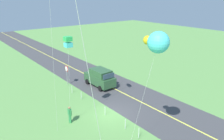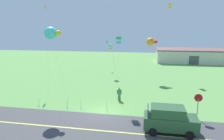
{
  "view_description": "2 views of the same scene",
  "coord_description": "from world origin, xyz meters",
  "px_view_note": "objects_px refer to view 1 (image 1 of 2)",
  "views": [
    {
      "loc": [
        -14.87,
        11.88,
        11.01
      ],
      "look_at": [
        -0.55,
        0.49,
        4.77
      ],
      "focal_mm": 35.53,
      "sensor_mm": 36.0,
      "label": 1
    },
    {
      "loc": [
        4.49,
        -19.53,
        8.48
      ],
      "look_at": [
        0.59,
        2.23,
        4.13
      ],
      "focal_mm": 32.17,
      "sensor_mm": 36.0,
      "label": 2
    }
  ],
  "objects_px": {
    "kite_red_low": "(68,42)",
    "kite_orange_near": "(158,42)",
    "stop_sign": "(67,71)",
    "car_suv_foreground": "(100,77)",
    "person_adult_near": "(70,114)"
  },
  "relations": [
    {
      "from": "car_suv_foreground",
      "to": "kite_red_low",
      "type": "relative_size",
      "value": 0.56
    },
    {
      "from": "kite_red_low",
      "to": "kite_orange_near",
      "type": "xyz_separation_m",
      "value": [
        -7.12,
        -2.51,
        0.82
      ]
    },
    {
      "from": "stop_sign",
      "to": "kite_red_low",
      "type": "height_order",
      "value": "kite_red_low"
    },
    {
      "from": "car_suv_foreground",
      "to": "stop_sign",
      "type": "xyz_separation_m",
      "value": [
        2.93,
        3.06,
        0.65
      ]
    },
    {
      "from": "stop_sign",
      "to": "car_suv_foreground",
      "type": "bearing_deg",
      "value": -133.8
    },
    {
      "from": "car_suv_foreground",
      "to": "kite_orange_near",
      "type": "xyz_separation_m",
      "value": [
        -12.46,
        4.34,
        7.05
      ]
    },
    {
      "from": "stop_sign",
      "to": "person_adult_near",
      "type": "height_order",
      "value": "stop_sign"
    },
    {
      "from": "kite_orange_near",
      "to": "car_suv_foreground",
      "type": "bearing_deg",
      "value": -19.21
    },
    {
      "from": "stop_sign",
      "to": "kite_orange_near",
      "type": "height_order",
      "value": "kite_orange_near"
    },
    {
      "from": "kite_orange_near",
      "to": "stop_sign",
      "type": "bearing_deg",
      "value": -4.77
    },
    {
      "from": "kite_red_low",
      "to": "stop_sign",
      "type": "bearing_deg",
      "value": -24.62
    },
    {
      "from": "car_suv_foreground",
      "to": "kite_red_low",
      "type": "bearing_deg",
      "value": 127.95
    },
    {
      "from": "kite_orange_near",
      "to": "person_adult_near",
      "type": "bearing_deg",
      "value": 21.07
    },
    {
      "from": "stop_sign",
      "to": "person_adult_near",
      "type": "distance_m",
      "value": 9.2
    },
    {
      "from": "kite_red_low",
      "to": "kite_orange_near",
      "type": "distance_m",
      "value": 7.59
    }
  ]
}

